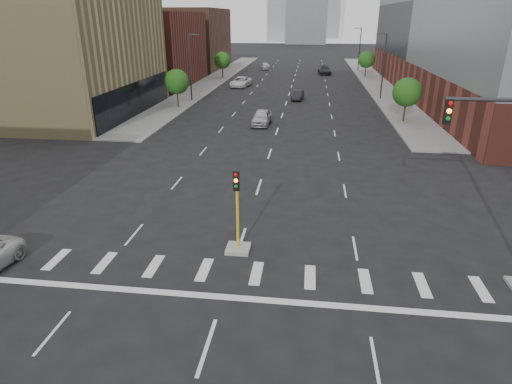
% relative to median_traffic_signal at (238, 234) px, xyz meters
% --- Properties ---
extents(sidewalk_left_far, '(5.00, 92.00, 0.15)m').
position_rel_median_traffic_signal_xyz_m(sidewalk_left_far, '(-15.00, 65.03, -0.90)').
color(sidewalk_left_far, gray).
rests_on(sidewalk_left_far, ground).
extents(sidewalk_right_far, '(5.00, 92.00, 0.15)m').
position_rel_median_traffic_signal_xyz_m(sidewalk_right_far, '(15.00, 65.03, -0.90)').
color(sidewalk_right_far, gray).
rests_on(sidewalk_right_far, ground).
extents(building_left_mid, '(20.00, 24.00, 14.00)m').
position_rel_median_traffic_signal_xyz_m(building_left_mid, '(-27.50, 31.03, 6.03)').
color(building_left_mid, tan).
rests_on(building_left_mid, ground).
extents(building_left_far_a, '(20.00, 22.00, 12.00)m').
position_rel_median_traffic_signal_xyz_m(building_left_far_a, '(-27.50, 57.03, 5.03)').
color(building_left_far_a, brown).
rests_on(building_left_far_a, ground).
extents(building_left_far_b, '(20.00, 24.00, 13.00)m').
position_rel_median_traffic_signal_xyz_m(building_left_far_b, '(-27.50, 83.03, 5.53)').
color(building_left_far_b, brown).
rests_on(building_left_far_b, ground).
extents(building_right_main, '(24.00, 70.00, 22.00)m').
position_rel_median_traffic_signal_xyz_m(building_right_main, '(29.50, 51.03, 10.03)').
color(building_right_main, brown).
rests_on(building_right_main, ground).
extents(median_traffic_signal, '(1.20, 1.20, 4.40)m').
position_rel_median_traffic_signal_xyz_m(median_traffic_signal, '(0.00, 0.00, 0.00)').
color(median_traffic_signal, '#999993').
rests_on(median_traffic_signal, ground).
extents(streetlight_right_a, '(1.60, 0.22, 9.07)m').
position_rel_median_traffic_signal_xyz_m(streetlight_right_a, '(13.41, 46.03, 4.04)').
color(streetlight_right_a, '#2D2D30').
rests_on(streetlight_right_a, ground).
extents(streetlight_right_b, '(1.60, 0.22, 9.07)m').
position_rel_median_traffic_signal_xyz_m(streetlight_right_b, '(13.41, 81.03, 4.04)').
color(streetlight_right_b, '#2D2D30').
rests_on(streetlight_right_b, ground).
extents(streetlight_left, '(1.60, 0.22, 9.07)m').
position_rel_median_traffic_signal_xyz_m(streetlight_left, '(-13.41, 41.03, 4.04)').
color(streetlight_left, '#2D2D30').
rests_on(streetlight_left, ground).
extents(tree_left_near, '(3.20, 3.20, 4.85)m').
position_rel_median_traffic_signal_xyz_m(tree_left_near, '(-14.00, 36.03, 2.42)').
color(tree_left_near, '#382619').
rests_on(tree_left_near, ground).
extents(tree_left_far, '(3.20, 3.20, 4.85)m').
position_rel_median_traffic_signal_xyz_m(tree_left_far, '(-14.00, 66.03, 2.42)').
color(tree_left_far, '#382619').
rests_on(tree_left_far, ground).
extents(tree_right_near, '(3.20, 3.20, 4.85)m').
position_rel_median_traffic_signal_xyz_m(tree_right_near, '(14.00, 31.03, 2.42)').
color(tree_right_near, '#382619').
rests_on(tree_right_near, ground).
extents(tree_right_far, '(3.20, 3.20, 4.85)m').
position_rel_median_traffic_signal_xyz_m(tree_right_far, '(14.00, 71.03, 2.42)').
color(tree_right_far, '#382619').
rests_on(tree_right_far, ground).
extents(car_near_left, '(2.10, 4.88, 1.64)m').
position_rel_median_traffic_signal_xyz_m(car_near_left, '(-1.94, 27.93, -0.15)').
color(car_near_left, '#BBBAC0').
rests_on(car_near_left, ground).
extents(car_mid_right, '(1.80, 4.18, 1.34)m').
position_rel_median_traffic_signal_xyz_m(car_mid_right, '(1.50, 43.92, -0.30)').
color(car_mid_right, black).
rests_on(car_mid_right, ground).
extents(car_far_left, '(3.47, 6.24, 1.65)m').
position_rel_median_traffic_signal_xyz_m(car_far_left, '(-8.67, 55.43, -0.15)').
color(car_far_left, white).
rests_on(car_far_left, ground).
extents(car_deep_right, '(2.87, 6.02, 1.69)m').
position_rel_median_traffic_signal_xyz_m(car_deep_right, '(6.02, 74.93, -0.13)').
color(car_deep_right, black).
rests_on(car_deep_right, ground).
extents(car_distant, '(2.50, 4.77, 1.55)m').
position_rel_median_traffic_signal_xyz_m(car_distant, '(-7.19, 82.41, -0.20)').
color(car_distant, '#B8B8BD').
rests_on(car_distant, ground).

